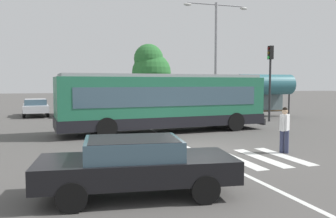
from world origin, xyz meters
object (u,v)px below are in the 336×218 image
parked_car_silver (36,106)px  twin_arm_street_lamp (216,47)px  background_tree_right (151,68)px  parked_car_charcoal (70,106)px  foreground_sedan (136,163)px  parked_car_black (165,104)px  parked_car_teal (136,104)px  city_transit_bus (164,102)px  bus_stop_shelter (265,85)px  pedestrian_crossing_street (285,127)px  traffic_light_far_corner (270,71)px  parked_car_white (103,105)px

parked_car_silver → twin_arm_street_lamp: twin_arm_street_lamp is taller
background_tree_right → parked_car_charcoal: bearing=-155.1°
foreground_sedan → parked_car_black: size_ratio=1.02×
parked_car_teal → foreground_sedan: bearing=-102.8°
twin_arm_street_lamp → parked_car_charcoal: bearing=152.3°
city_transit_bus → foreground_sedan: size_ratio=2.41×
bus_stop_shelter → pedestrian_crossing_street: bearing=-120.7°
pedestrian_crossing_street → parked_car_charcoal: pedestrian_crossing_street is taller
pedestrian_crossing_street → parked_car_black: bearing=86.4°
foreground_sedan → twin_arm_street_lamp: twin_arm_street_lamp is taller
parked_car_charcoal → bus_stop_shelter: (14.25, -5.56, 1.65)m
city_transit_bus → parked_car_charcoal: (-4.37, 11.04, -0.82)m
foreground_sedan → city_transit_bus: bearing=69.2°
parked_car_charcoal → traffic_light_far_corner: 15.47m
parked_car_charcoal → parked_car_black: (8.12, 0.61, 0.00)m
parked_car_white → bus_stop_shelter: bearing=-28.7°
traffic_light_far_corner → twin_arm_street_lamp: 4.42m
pedestrian_crossing_street → parked_car_white: size_ratio=0.37×
parked_car_teal → city_transit_bus: bearing=-95.5°
parked_car_teal → parked_car_black: same height
bus_stop_shelter → background_tree_right: size_ratio=0.72×
parked_car_white → twin_arm_street_lamp: (7.41, -6.07, 4.49)m
parked_car_silver → parked_car_white: (5.32, 0.26, 0.00)m
pedestrian_crossing_street → bus_stop_shelter: size_ratio=0.38×
pedestrian_crossing_street → twin_arm_street_lamp: bearing=75.6°
foreground_sedan → parked_car_white: 21.81m
parked_car_black → traffic_light_far_corner: size_ratio=0.90×
bus_stop_shelter → parked_car_white: bearing=151.3°
background_tree_right → bus_stop_shelter: bearing=-54.0°
parked_car_silver → parked_car_charcoal: (2.57, -0.48, 0.00)m
parked_car_silver → city_transit_bus: bearing=-58.9°
pedestrian_crossing_street → background_tree_right: 21.62m
city_transit_bus → parked_car_white: size_ratio=2.47×
city_transit_bus → parked_car_charcoal: 11.90m
parked_car_white → twin_arm_street_lamp: twin_arm_street_lamp is taller
pedestrian_crossing_street → parked_car_teal: (-1.46, 18.38, -0.20)m
parked_car_white → traffic_light_far_corner: 13.78m
twin_arm_street_lamp → background_tree_right: twin_arm_street_lamp is taller
pedestrian_crossing_street → parked_car_silver: pedestrian_crossing_street is taller
traffic_light_far_corner → background_tree_right: (-5.07, 11.98, 0.58)m
pedestrian_crossing_street → traffic_light_far_corner: bearing=58.6°
foreground_sedan → parked_car_teal: size_ratio=1.01×
parked_car_charcoal → twin_arm_street_lamp: size_ratio=0.55×
city_transit_bus → twin_arm_street_lamp: (5.80, 5.70, 3.67)m
parked_car_teal → background_tree_right: size_ratio=0.74×
city_transit_bus → traffic_light_far_corner: traffic_light_far_corner is taller
parked_car_black → traffic_light_far_corner: bearing=-63.1°
foreground_sedan → parked_car_silver: (-3.15, 21.45, 0.00)m
foreground_sedan → parked_car_charcoal: bearing=91.6°
city_transit_bus → parked_car_black: (3.75, 11.65, -0.82)m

